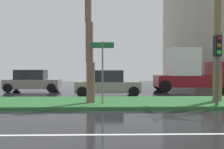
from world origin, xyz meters
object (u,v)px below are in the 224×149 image
at_px(car_in_traffic_third, 107,83).
at_px(box_truck_lead, 194,72).
at_px(street_name_sign, 103,64).
at_px(car_in_traffic_second, 32,81).
at_px(traffic_signal_median_right, 217,56).

distance_m(car_in_traffic_third, box_truck_lead, 7.82).
distance_m(street_name_sign, car_in_traffic_third, 4.92).
height_order(car_in_traffic_second, box_truck_lead, box_truck_lead).
height_order(street_name_sign, car_in_traffic_third, street_name_sign).
relative_size(traffic_signal_median_right, car_in_traffic_second, 0.76).
bearing_deg(box_truck_lead, street_name_sign, -132.40).
xyz_separation_m(street_name_sign, box_truck_lead, (7.32, 8.02, -0.53)).
relative_size(street_name_sign, box_truck_lead, 0.47).
distance_m(traffic_signal_median_right, car_in_traffic_third, 7.57).
distance_m(traffic_signal_median_right, car_in_traffic_second, 14.09).
height_order(traffic_signal_median_right, car_in_traffic_third, traffic_signal_median_right).
bearing_deg(car_in_traffic_third, car_in_traffic_second, 151.40).
relative_size(car_in_traffic_second, car_in_traffic_third, 1.00).
relative_size(street_name_sign, car_in_traffic_second, 0.70).
xyz_separation_m(car_in_traffic_third, box_truck_lead, (7.07, 3.27, 0.72)).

